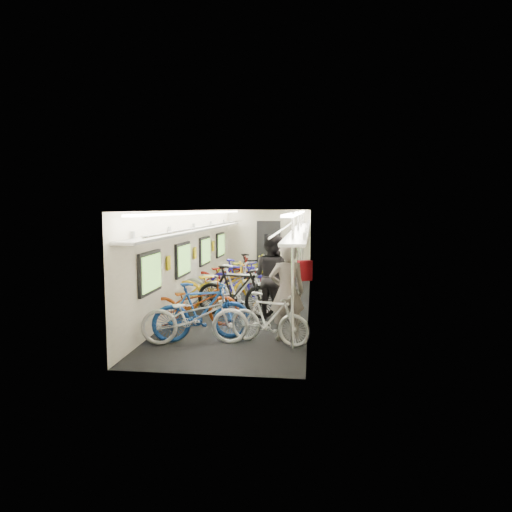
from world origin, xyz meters
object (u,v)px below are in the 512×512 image
(passenger_near, at_px, (287,292))
(passenger_mid, at_px, (272,276))
(bicycle_0, at_px, (195,317))
(bicycle_1, at_px, (202,311))
(backpack, at_px, (305,270))

(passenger_near, relative_size, passenger_mid, 0.97)
(bicycle_0, height_order, passenger_near, passenger_near)
(bicycle_0, relative_size, passenger_mid, 1.02)
(bicycle_1, xyz_separation_m, passenger_mid, (1.12, 1.91, 0.39))
(bicycle_1, bearing_deg, passenger_mid, -52.72)
(bicycle_0, xyz_separation_m, passenger_mid, (1.20, 2.15, 0.44))
(bicycle_1, distance_m, passenger_mid, 2.25)
(passenger_near, height_order, passenger_mid, passenger_mid)
(passenger_near, distance_m, backpack, 0.56)
(passenger_mid, bearing_deg, bicycle_0, 88.16)
(passenger_mid, relative_size, backpack, 4.97)
(passenger_near, distance_m, passenger_mid, 1.75)
(passenger_near, bearing_deg, bicycle_0, 2.15)
(bicycle_0, bearing_deg, passenger_near, -85.14)
(passenger_mid, bearing_deg, backpack, 145.70)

